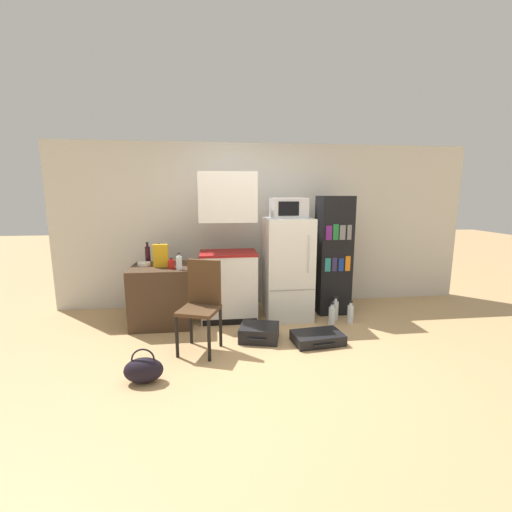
{
  "coord_description": "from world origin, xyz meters",
  "views": [
    {
      "loc": [
        -0.63,
        -3.3,
        1.73
      ],
      "look_at": [
        -0.11,
        0.85,
        0.97
      ],
      "focal_mm": 24.0,
      "sensor_mm": 36.0,
      "label": 1
    }
  ],
  "objects": [
    {
      "name": "handbag",
      "position": [
        -1.3,
        -0.27,
        0.12
      ],
      "size": [
        0.36,
        0.2,
        0.33
      ],
      "color": "black",
      "rests_on": "ground_plane"
    },
    {
      "name": "bottle_olive_oil",
      "position": [
        -1.38,
        1.49,
        0.9
      ],
      "size": [
        0.06,
        0.06,
        0.27
      ],
      "color": "#566619",
      "rests_on": "side_table"
    },
    {
      "name": "cereal_box",
      "position": [
        -1.32,
        1.2,
        0.94
      ],
      "size": [
        0.19,
        0.07,
        0.3
      ],
      "color": "gold",
      "rests_on": "side_table"
    },
    {
      "name": "bowl",
      "position": [
        -1.56,
        1.32,
        0.81
      ],
      "size": [
        0.17,
        0.17,
        0.05
      ],
      "color": "silver",
      "rests_on": "side_table"
    },
    {
      "name": "chair",
      "position": [
        -0.78,
        0.4,
        0.59
      ],
      "size": [
        0.51,
        0.52,
        1.01
      ],
      "rotation": [
        0.0,
        0.0,
        -0.35
      ],
      "color": "black",
      "rests_on": "ground_plane"
    },
    {
      "name": "refrigerator",
      "position": [
        0.39,
        1.28,
        0.7
      ],
      "size": [
        0.63,
        0.66,
        1.41
      ],
      "color": "silver",
      "rests_on": "ground_plane"
    },
    {
      "name": "ground_plane",
      "position": [
        0.0,
        0.0,
        0.0
      ],
      "size": [
        24.0,
        24.0,
        0.0
      ],
      "primitive_type": "plane",
      "color": "tan"
    },
    {
      "name": "bookshelf",
      "position": [
        1.08,
        1.4,
        0.85
      ],
      "size": [
        0.46,
        0.4,
        1.7
      ],
      "color": "black",
      "rests_on": "ground_plane"
    },
    {
      "name": "water_bottle_middle",
      "position": [
        0.91,
        0.89,
        0.13
      ],
      "size": [
        0.09,
        0.09,
        0.31
      ],
      "color": "silver",
      "rests_on": "ground_plane"
    },
    {
      "name": "side_table",
      "position": [
        -1.34,
        1.24,
        0.39
      ],
      "size": [
        0.77,
        0.72,
        0.79
      ],
      "color": "#422D1E",
      "rests_on": "ground_plane"
    },
    {
      "name": "microwave",
      "position": [
        0.38,
        1.28,
        1.54
      ],
      "size": [
        0.47,
        0.41,
        0.27
      ],
      "color": "#B7B7BC",
      "rests_on": "refrigerator"
    },
    {
      "name": "suitcase_small_flat",
      "position": [
        0.56,
        0.37,
        0.06
      ],
      "size": [
        0.62,
        0.44,
        0.12
      ],
      "rotation": [
        0.0,
        0.0,
        0.12
      ],
      "color": "black",
      "rests_on": "ground_plane"
    },
    {
      "name": "bottle_clear_short",
      "position": [
        -1.07,
        1.01,
        0.88
      ],
      "size": [
        0.07,
        0.07,
        0.21
      ],
      "color": "silver",
      "rests_on": "side_table"
    },
    {
      "name": "water_bottle_back",
      "position": [
        1.03,
        1.07,
        0.14
      ],
      "size": [
        0.08,
        0.08,
        0.34
      ],
      "color": "silver",
      "rests_on": "ground_plane"
    },
    {
      "name": "kitchen_hutch",
      "position": [
        -0.44,
        1.32,
        0.92
      ],
      "size": [
        0.77,
        0.56,
        2.01
      ],
      "color": "white",
      "rests_on": "ground_plane"
    },
    {
      "name": "water_bottle_front",
      "position": [
        1.19,
        0.93,
        0.13
      ],
      "size": [
        0.08,
        0.08,
        0.31
      ],
      "color": "silver",
      "rests_on": "ground_plane"
    },
    {
      "name": "bottle_ketchup_red",
      "position": [
        -1.18,
        1.08,
        0.85
      ],
      "size": [
        0.08,
        0.08,
        0.14
      ],
      "color": "#AD1914",
      "rests_on": "side_table"
    },
    {
      "name": "suitcase_large_flat",
      "position": [
        -0.11,
        0.55,
        0.09
      ],
      "size": [
        0.54,
        0.48,
        0.17
      ],
      "rotation": [
        0.0,
        0.0,
        -0.25
      ],
      "color": "black",
      "rests_on": "ground_plane"
    },
    {
      "name": "wall_back",
      "position": [
        0.2,
        2.0,
        1.24
      ],
      "size": [
        6.4,
        0.1,
        2.48
      ],
      "color": "beige",
      "rests_on": "ground_plane"
    },
    {
      "name": "bottle_wine_dark",
      "position": [
        -1.54,
        1.51,
        0.91
      ],
      "size": [
        0.07,
        0.07,
        0.29
      ],
      "color": "black",
      "rests_on": "side_table"
    }
  ]
}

